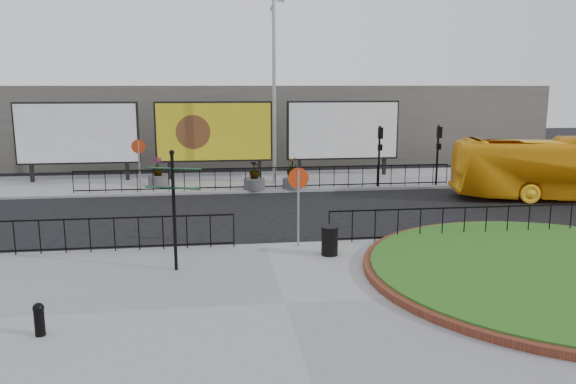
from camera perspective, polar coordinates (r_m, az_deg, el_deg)
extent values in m
plane|color=black|center=(17.95, -2.33, -5.61)|extent=(90.00, 90.00, 0.00)
cube|color=gray|center=(13.24, -0.28, -11.47)|extent=(30.00, 10.00, 0.12)
cube|color=gray|center=(29.61, -4.48, 1.07)|extent=(44.00, 6.00, 0.12)
cylinder|color=brown|center=(16.69, 25.92, -7.26)|extent=(10.40, 10.40, 0.18)
cylinder|color=#1E5316|center=(16.68, 25.93, -7.19)|extent=(10.00, 10.00, 0.22)
cylinder|color=gray|center=(27.03, -14.86, 2.50)|extent=(0.07, 0.07, 2.40)
cylinder|color=#B62C0C|center=(26.91, -14.96, 4.50)|extent=(0.64, 0.03, 0.64)
cylinder|color=white|center=(26.93, -14.95, 4.50)|extent=(0.50, 0.03, 0.50)
cylinder|color=gray|center=(17.35, 1.05, -1.68)|extent=(0.07, 0.07, 2.40)
cylinder|color=#B62C0C|center=(17.17, 1.07, 1.42)|extent=(0.64, 0.03, 0.64)
cylinder|color=white|center=(17.19, 1.06, 1.43)|extent=(0.50, 0.03, 0.50)
cube|color=black|center=(31.87, -24.57, 1.83)|extent=(0.18, 0.18, 1.00)
cube|color=black|center=(30.81, -16.01, 2.11)|extent=(0.18, 0.18, 1.00)
cube|color=black|center=(31.03, -20.61, 5.62)|extent=(6.20, 0.25, 3.20)
cube|color=white|center=(30.87, -20.67, 5.59)|extent=(6.00, 0.06, 3.00)
cube|color=black|center=(30.56, -11.92, 2.23)|extent=(0.18, 0.18, 1.00)
cube|color=black|center=(30.57, -2.91, 2.46)|extent=(0.18, 0.18, 1.00)
cube|color=black|center=(30.24, -7.51, 6.10)|extent=(6.20, 0.25, 3.20)
cube|color=gold|center=(30.08, -7.51, 6.08)|extent=(6.00, 0.06, 3.00)
cube|color=black|center=(30.83, 1.17, 2.54)|extent=(0.18, 0.18, 1.00)
cube|color=black|center=(31.91, 9.73, 2.67)|extent=(0.18, 0.18, 1.00)
cube|color=black|center=(31.06, 5.59, 6.27)|extent=(6.20, 0.25, 3.20)
cube|color=white|center=(30.90, 5.66, 6.24)|extent=(6.00, 0.06, 3.00)
cylinder|color=gray|center=(28.31, -1.42, 9.92)|extent=(0.18, 0.18, 9.00)
cylinder|color=gray|center=(28.57, -1.47, 18.68)|extent=(0.43, 0.10, 0.77)
cube|color=gray|center=(28.62, -0.73, 18.87)|extent=(0.35, 0.15, 0.12)
cylinder|color=black|center=(27.95, 9.23, 3.61)|extent=(0.10, 0.10, 3.00)
cube|color=black|center=(27.72, 9.37, 5.93)|extent=(0.22, 0.18, 0.55)
cube|color=black|center=(27.79, 9.33, 4.50)|extent=(0.20, 0.16, 0.30)
cylinder|color=black|center=(28.96, 14.93, 3.63)|extent=(0.10, 0.10, 3.00)
cube|color=black|center=(28.74, 15.14, 5.87)|extent=(0.22, 0.18, 0.55)
cube|color=black|center=(28.80, 15.07, 4.49)|extent=(0.20, 0.16, 0.30)
cube|color=#5C5851|center=(39.26, -5.35, 7.05)|extent=(40.00, 10.00, 5.00)
cylinder|color=black|center=(15.32, -11.49, -2.12)|extent=(0.09, 0.09, 3.17)
sphere|color=black|center=(15.05, -11.73, 3.96)|extent=(0.14, 0.14, 0.14)
cube|color=#0D311A|center=(15.29, -12.99, 2.39)|extent=(0.74, 0.42, 0.03)
cube|color=#0D311A|center=(14.98, -10.23, 2.32)|extent=(0.75, 0.32, 0.03)
cube|color=#0D311A|center=(15.33, -12.97, 0.49)|extent=(0.75, 0.36, 0.03)
cube|color=#0D311A|center=(15.01, -10.25, 0.38)|extent=(0.74, 0.42, 0.03)
cylinder|color=black|center=(12.58, -23.93, -12.01)|extent=(0.20, 0.20, 0.56)
sphere|color=black|center=(12.47, -24.03, -10.73)|extent=(0.22, 0.22, 0.22)
cylinder|color=black|center=(16.66, 4.25, -5.06)|extent=(0.49, 0.49, 0.81)
cylinder|color=black|center=(16.55, 4.28, -3.62)|extent=(0.52, 0.52, 0.05)
imported|color=yellow|center=(27.96, 26.59, 2.12)|extent=(10.25, 4.40, 2.78)
cylinder|color=#4C4C4F|center=(28.67, -13.05, 1.13)|extent=(0.99, 0.99, 0.51)
imported|color=#1E5316|center=(28.56, -13.11, 2.55)|extent=(0.69, 0.69, 0.92)
cylinder|color=#4C4C4F|center=(27.02, -3.44, 0.83)|extent=(1.02, 1.02, 0.53)
imported|color=#1E5316|center=(26.91, -3.46, 2.29)|extent=(0.68, 0.68, 0.86)
cylinder|color=#4C4C4F|center=(27.22, 0.45, 0.88)|extent=(0.95, 0.95, 0.49)
imported|color=#1E5316|center=(27.10, 0.45, 2.49)|extent=(0.72, 0.72, 1.05)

